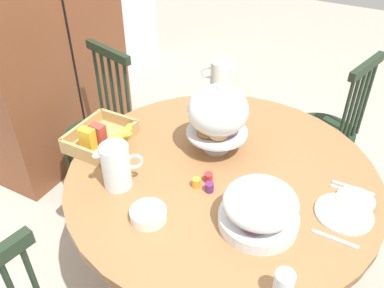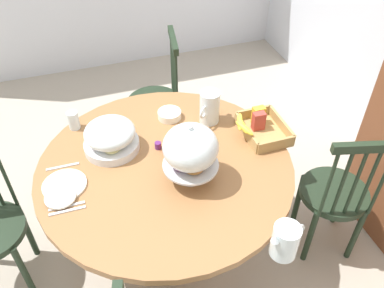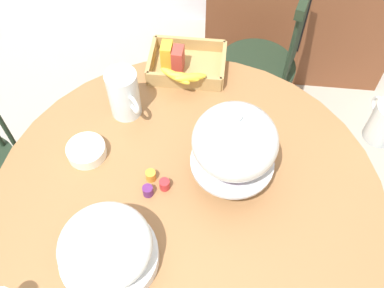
{
  "view_description": "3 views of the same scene",
  "coord_description": "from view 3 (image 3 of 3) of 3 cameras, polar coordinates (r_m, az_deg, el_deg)",
  "views": [
    {
      "loc": [
        -1.24,
        -0.58,
        1.9
      ],
      "look_at": [
        0.02,
        0.09,
        0.84
      ],
      "focal_mm": 38.42,
      "sensor_mm": 36.0,
      "label": 1
    },
    {
      "loc": [
        1.52,
        -0.41,
        2.23
      ],
      "look_at": [
        0.02,
        0.09,
        0.84
      ],
      "focal_mm": 37.93,
      "sensor_mm": 36.0,
      "label": 2
    },
    {
      "loc": [
        0.11,
        -0.73,
        2.02
      ],
      "look_at": [
        0.02,
        0.09,
        0.84
      ],
      "focal_mm": 39.56,
      "sensor_mm": 36.0,
      "label": 3
    }
  ],
  "objects": [
    {
      "name": "pastry_stand_with_dome",
      "position": [
        1.33,
        5.75,
        -0.03
      ],
      "size": [
        0.28,
        0.28,
        0.34
      ],
      "color": "silver",
      "rests_on": "dining_table"
    },
    {
      "name": "windsor_chair_near_window",
      "position": [
        2.25,
        9.31,
        10.08
      ],
      "size": [
        0.42,
        0.42,
        0.97
      ],
      "color": "#1E2D1E",
      "rests_on": "ground_plane"
    },
    {
      "name": "fruit_platter_covered",
      "position": [
        1.3,
        -11.44,
        -13.73
      ],
      "size": [
        0.3,
        0.3,
        0.18
      ],
      "color": "silver",
      "rests_on": "dining_table"
    },
    {
      "name": "dining_table",
      "position": [
        1.61,
        -0.58,
        -10.18
      ],
      "size": [
        1.36,
        1.36,
        0.74
      ],
      "color": "olive",
      "rests_on": "ground_plane"
    },
    {
      "name": "cereal_bowl",
      "position": [
        1.56,
        -14.04,
        -0.9
      ],
      "size": [
        0.14,
        0.14,
        0.04
      ],
      "primitive_type": "cylinder",
      "color": "white",
      "rests_on": "dining_table"
    },
    {
      "name": "jam_jar_grape",
      "position": [
        1.44,
        -5.97,
        -6.29
      ],
      "size": [
        0.04,
        0.04,
        0.04
      ],
      "primitive_type": "cylinder",
      "color": "#5B2366",
      "rests_on": "dining_table"
    },
    {
      "name": "orange_juice_pitcher",
      "position": [
        1.61,
        -9.14,
        6.46
      ],
      "size": [
        0.15,
        0.17,
        0.2
      ],
      "color": "silver",
      "rests_on": "dining_table"
    },
    {
      "name": "jam_jar_apricot",
      "position": [
        1.47,
        -5.57,
        -4.24
      ],
      "size": [
        0.04,
        0.04,
        0.04
      ],
      "primitive_type": "cylinder",
      "color": "orange",
      "rests_on": "dining_table"
    },
    {
      "name": "cereal_basket",
      "position": [
        1.77,
        -1.17,
        10.66
      ],
      "size": [
        0.32,
        0.3,
        0.12
      ],
      "color": "tan",
      "rests_on": "dining_table"
    },
    {
      "name": "ground_plane",
      "position": [
        2.15,
        -0.76,
        -15.0
      ],
      "size": [
        10.0,
        10.0,
        0.0
      ],
      "primitive_type": "plane",
      "color": "#A89E8E"
    },
    {
      "name": "jam_jar_strawberry",
      "position": [
        1.45,
        -3.72,
        -5.46
      ],
      "size": [
        0.04,
        0.04,
        0.04
      ],
      "primitive_type": "cylinder",
      "color": "#B7282D",
      "rests_on": "dining_table"
    }
  ]
}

